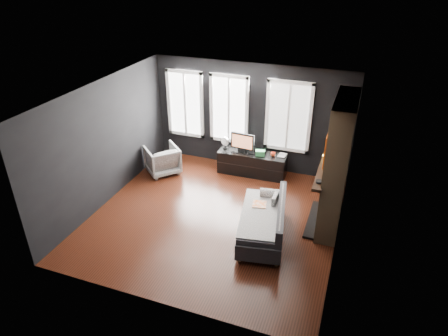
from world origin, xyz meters
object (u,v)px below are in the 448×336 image
(media_console, at_px, (252,163))
(mug, at_px, (273,154))
(monitor, at_px, (243,141))
(book, at_px, (279,150))
(mantel_vase, at_px, (327,155))
(armchair, at_px, (162,158))
(sofa, at_px, (262,219))

(media_console, distance_m, mug, 0.62)
(monitor, distance_m, book, 0.91)
(media_console, bearing_deg, mantel_vase, -30.77)
(monitor, xyz_separation_m, mug, (0.78, 0.01, -0.22))
(monitor, relative_size, book, 2.49)
(monitor, height_order, book, monitor)
(armchair, bearing_deg, media_console, 151.10)
(media_console, bearing_deg, monitor, -177.90)
(sofa, height_order, monitor, monitor)
(sofa, xyz_separation_m, armchair, (-3.05, 1.67, -0.00))
(mantel_vase, bearing_deg, armchair, 175.06)
(armchair, height_order, media_console, armchair)
(media_console, bearing_deg, book, 8.34)
(armchair, xyz_separation_m, mantel_vase, (4.00, -0.35, 0.93))
(book, bearing_deg, armchair, -163.76)
(mug, distance_m, mantel_vase, 1.82)
(mug, xyz_separation_m, book, (0.11, 0.11, 0.06))
(armchair, bearing_deg, monitor, 153.01)
(armchair, bearing_deg, sofa, 104.29)
(media_console, height_order, mantel_vase, mantel_vase)
(monitor, bearing_deg, mantel_vase, -20.65)
(mug, bearing_deg, mantel_vase, -38.02)
(armchair, distance_m, book, 2.91)
(media_console, xyz_separation_m, book, (0.63, 0.11, 0.42))
(book, distance_m, mantel_vase, 1.79)
(sofa, distance_m, mantel_vase, 1.87)
(armchair, height_order, book, book)
(book, bearing_deg, sofa, -83.79)
(sofa, relative_size, book, 7.32)
(sofa, xyz_separation_m, mug, (-0.38, 2.36, 0.25))
(media_console, relative_size, mantel_vase, 9.07)
(media_console, distance_m, monitor, 0.62)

